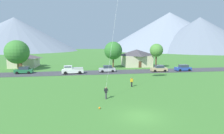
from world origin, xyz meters
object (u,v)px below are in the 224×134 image
at_px(pickup_truck_white_west_side, 72,70).
at_px(soccer_ball, 99,108).
at_px(house_leftmost, 24,60).
at_px(tree_left_of_center, 113,51).
at_px(parked_car_silver_mid_west, 107,69).
at_px(parked_car_blue_east_end, 183,68).
at_px(tree_near_left, 17,52).
at_px(watcher_person, 132,82).
at_px(parked_car_tan_mid_east, 159,69).
at_px(tree_center, 156,50).
at_px(parked_car_green_west_end, 24,70).
at_px(house_left_center, 136,57).

height_order(pickup_truck_white_west_side, soccer_ball, pickup_truck_white_west_side).
bearing_deg(house_leftmost, tree_left_of_center, -13.09).
bearing_deg(parked_car_silver_mid_west, parked_car_blue_east_end, -4.40).
xyz_separation_m(parked_car_blue_east_end, pickup_truck_white_west_side, (-29.57, 0.12, 0.19)).
bearing_deg(tree_left_of_center, tree_near_left, -176.23).
height_order(house_leftmost, watcher_person, house_leftmost).
relative_size(tree_left_of_center, parked_car_blue_east_end, 1.91).
bearing_deg(house_leftmost, tree_near_left, -84.68).
bearing_deg(watcher_person, parked_car_silver_mid_west, 97.54).
distance_m(parked_car_tan_mid_east, watcher_person, 18.76).
height_order(parked_car_blue_east_end, watcher_person, parked_car_blue_east_end).
relative_size(tree_center, parked_car_green_west_end, 1.74).
relative_size(parked_car_green_west_end, pickup_truck_white_west_side, 0.80).
xyz_separation_m(tree_center, parked_car_silver_mid_west, (-15.97, -5.92, -4.47)).
bearing_deg(tree_center, parked_car_blue_east_end, -58.14).
xyz_separation_m(tree_near_left, pickup_truck_white_west_side, (14.90, -7.41, -4.13)).
distance_m(tree_near_left, tree_left_of_center, 26.80).
height_order(tree_left_of_center, parked_car_tan_mid_east, tree_left_of_center).
bearing_deg(house_left_center, parked_car_tan_mid_east, -78.41).
bearing_deg(tree_center, pickup_truck_white_west_side, -163.48).
height_order(parked_car_blue_east_end, pickup_truck_white_west_side, pickup_truck_white_west_side).
bearing_deg(house_left_center, parked_car_blue_east_end, -52.29).
distance_m(tree_left_of_center, parked_car_blue_east_end, 20.50).
bearing_deg(tree_left_of_center, tree_center, -7.80).
bearing_deg(parked_car_silver_mid_west, tree_left_of_center, 69.31).
bearing_deg(watcher_person, tree_center, 58.32).
relative_size(house_leftmost, parked_car_green_west_end, 1.96).
xyz_separation_m(parked_car_silver_mid_west, parked_car_tan_mid_east, (13.69, -1.63, 0.00)).
height_order(parked_car_green_west_end, parked_car_tan_mid_east, same).
height_order(tree_near_left, parked_car_blue_east_end, tree_near_left).
bearing_deg(parked_car_green_west_end, watcher_person, -37.00).
distance_m(tree_center, pickup_truck_white_west_side, 26.32).
relative_size(parked_car_silver_mid_west, watcher_person, 2.54).
xyz_separation_m(house_leftmost, tree_near_left, (0.76, -8.16, 2.92)).
distance_m(house_leftmost, tree_left_of_center, 28.39).
height_order(tree_near_left, soccer_ball, tree_near_left).
distance_m(parked_car_silver_mid_west, watcher_person, 16.59).
bearing_deg(tree_left_of_center, house_leftmost, 166.91).
xyz_separation_m(tree_left_of_center, watcher_person, (-0.73, -24.15, -4.41)).
distance_m(watcher_person, soccer_ball, 11.87).
bearing_deg(tree_near_left, parked_car_green_west_end, -59.30).
bearing_deg(tree_left_of_center, parked_car_green_west_end, -164.00).
height_order(parked_car_green_west_end, watcher_person, parked_car_green_west_end).
height_order(tree_center, pickup_truck_white_west_side, tree_center).
distance_m(parked_car_tan_mid_east, pickup_truck_white_west_side, 22.62).
bearing_deg(parked_car_tan_mid_east, house_left_center, 101.59).
xyz_separation_m(tree_near_left, soccer_ball, (19.42, -32.23, -5.06)).
bearing_deg(parked_car_tan_mid_east, soccer_ball, -126.29).
xyz_separation_m(tree_center, watcher_person, (-13.80, -22.36, -4.46)).
xyz_separation_m(parked_car_silver_mid_west, parked_car_blue_east_end, (20.64, -1.59, 0.00)).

